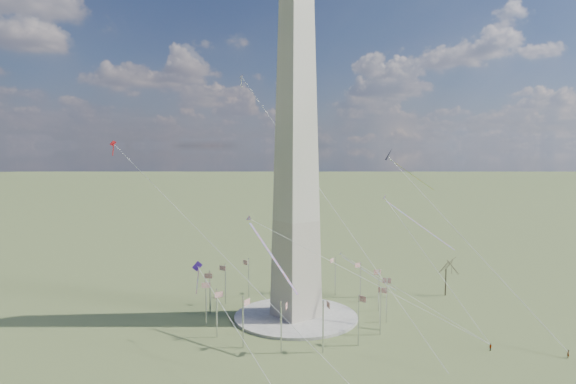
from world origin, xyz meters
TOP-DOWN VIEW (x-y plane):
  - ground at (0.00, 0.00)m, footprint 2000.00×2000.00m
  - plaza at (0.00, 0.00)m, footprint 36.00×36.00m
  - washington_monument at (0.00, 0.00)m, footprint 15.56×15.56m
  - flagpole_ring at (-0.00, -0.00)m, footprint 54.40×54.40m
  - tree_near at (54.26, -11.65)m, footprint 7.77×7.77m
  - person_east at (34.85, -60.87)m, footprint 0.85×0.81m
  - person_centre at (24.01, -47.46)m, footprint 1.08×0.49m
  - kite_delta_black at (41.84, 2.34)m, footprint 15.53×14.57m
  - kite_diamond_purple at (-30.71, 1.26)m, footprint 1.94×2.92m
  - kite_streamer_left at (24.06, -20.71)m, footprint 9.05×19.62m
  - kite_streamer_mid at (-15.58, -6.74)m, footprint 2.53×24.01m
  - kite_streamer_right at (29.83, 3.92)m, footprint 15.53×12.65m
  - kite_small_red at (-39.61, 38.07)m, footprint 1.65×1.50m
  - kite_small_white at (8.12, 43.19)m, footprint 1.64×2.39m

SIDE VIEW (x-z plane):
  - ground at x=0.00m, z-range 0.00..0.00m
  - plaza at x=0.00m, z-range 0.00..0.80m
  - person_centre at x=24.01m, z-range 0.00..1.81m
  - person_east at x=34.85m, z-range 0.00..1.96m
  - flagpole_ring at x=0.00m, z-range 0.77..13.77m
  - tree_near at x=54.26m, z-range 2.90..16.49m
  - kite_streamer_right at x=29.83m, z-range 3.43..16.41m
  - kite_diamond_purple at x=-30.71m, z-range 14.05..22.92m
  - kite_streamer_mid at x=-15.58m, z-range 16.81..33.28m
  - kite_streamer_left at x=24.06m, z-range 23.27..37.49m
  - kite_delta_black at x=41.84m, z-range 38.76..53.04m
  - washington_monument at x=0.00m, z-range -2.05..97.95m
  - kite_small_red at x=-39.61m, z-range 48.20..52.75m
  - kite_small_white at x=8.12m, z-range 71.87..76.88m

